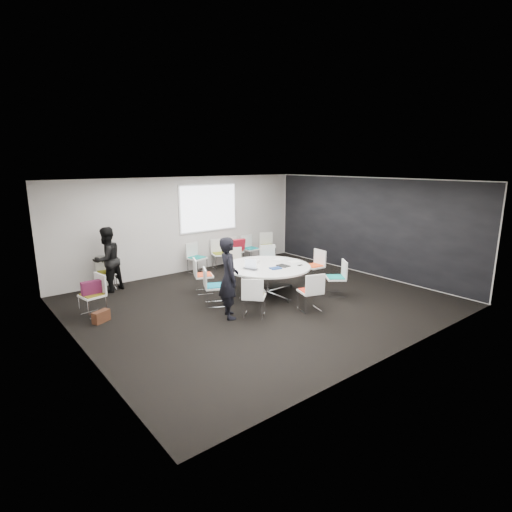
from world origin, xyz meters
TOP-DOWN VIEW (x-y plane):
  - room_shell at (0.09, 0.00)m, footprint 8.08×7.08m
  - conference_table at (0.49, 0.32)m, footprint 2.12×2.12m
  - projection_screen at (0.80, 3.46)m, footprint 1.90×0.03m
  - chair_ring_a at (2.16, 0.31)m, footprint 0.49×0.50m
  - chair_ring_b at (1.58, 1.53)m, footprint 0.60×0.59m
  - chair_ring_c at (0.60, 1.83)m, footprint 0.60×0.59m
  - chair_ring_d at (-0.70, 1.40)m, footprint 0.59×0.59m
  - chair_ring_e at (-0.98, 0.46)m, footprint 0.60×0.60m
  - chair_ring_f at (-0.69, -0.65)m, footprint 0.64×0.64m
  - chair_ring_g at (0.48, -1.16)m, footprint 0.58×0.57m
  - chair_ring_h at (1.74, -0.81)m, footprint 0.63×0.64m
  - chair_back_a at (0.13, 3.13)m, footprint 0.56×0.55m
  - chair_back_b at (0.97, 3.16)m, footprint 0.57×0.56m
  - chair_back_c at (1.52, 3.17)m, footprint 0.47×0.46m
  - chair_back_d at (2.15, 3.17)m, footprint 0.48×0.47m
  - chair_back_e at (2.91, 3.16)m, footprint 0.60×0.59m
  - chair_spare_left at (-3.32, 1.56)m, footprint 0.52×0.53m
  - chair_person_back at (-2.50, 3.17)m, footprint 0.54×0.53m
  - person_main at (-1.11, -0.34)m, footprint 0.62×0.74m
  - person_back at (-2.51, 3.00)m, footprint 0.98×0.89m
  - laptop at (-0.01, 0.31)m, footprint 0.34×0.42m
  - laptop_lid at (-0.03, 0.32)m, footprint 0.14×0.28m
  - notebook_black at (0.76, 0.04)m, footprint 0.24×0.31m
  - tablet_folio at (0.45, -0.03)m, footprint 0.29×0.24m
  - papers_right at (1.15, 0.64)m, footprint 0.36×0.31m
  - papers_front at (1.31, 0.20)m, footprint 0.33×0.26m
  - cup at (0.46, 0.66)m, footprint 0.08×0.08m
  - phone at (1.14, -0.17)m, footprint 0.15×0.08m
  - maroon_bag at (-3.34, 1.55)m, footprint 0.41×0.16m
  - brown_bag at (-3.34, 1.06)m, footprint 0.39×0.30m
  - red_jacket at (1.52, 2.94)m, footprint 0.45×0.19m

SIDE VIEW (x-z plane):
  - brown_bag at x=-3.34m, z-range 0.00..0.24m
  - chair_ring_a at x=2.16m, z-range -0.16..0.72m
  - chair_ring_b at x=1.58m, z-range -0.16..0.72m
  - chair_ring_c at x=0.60m, z-range -0.16..0.72m
  - chair_ring_d at x=-0.70m, z-range -0.16..0.72m
  - chair_ring_e at x=-0.98m, z-range -0.16..0.72m
  - chair_ring_f at x=-0.69m, z-range -0.16..0.72m
  - chair_ring_g at x=0.48m, z-range -0.16..0.72m
  - chair_ring_h at x=1.74m, z-range -0.16..0.72m
  - chair_back_a at x=0.13m, z-range -0.16..0.72m
  - chair_back_b at x=0.97m, z-range -0.16..0.72m
  - chair_back_c at x=1.52m, z-range -0.16..0.72m
  - chair_back_d at x=2.15m, z-range -0.16..0.72m
  - chair_back_e at x=2.91m, z-range -0.16..0.72m
  - chair_spare_left at x=-3.32m, z-range -0.16..0.72m
  - chair_person_back at x=-2.50m, z-range -0.16..0.72m
  - conference_table at x=0.49m, z-range 0.16..0.89m
  - maroon_bag at x=-3.34m, z-range 0.48..0.76m
  - red_jacket at x=1.52m, z-range 0.52..0.88m
  - papers_right at x=1.15m, z-range 0.73..0.73m
  - papers_front at x=1.31m, z-range 0.73..0.73m
  - phone at x=1.14m, z-range 0.73..0.74m
  - notebook_black at x=0.76m, z-range 0.73..0.75m
  - tablet_folio at x=0.45m, z-range 0.73..0.76m
  - laptop at x=-0.01m, z-range 0.73..0.76m
  - cup at x=0.46m, z-range 0.73..0.82m
  - person_back at x=-2.51m, z-range 0.00..1.65m
  - laptop_lid at x=-0.03m, z-range 0.75..0.97m
  - person_main at x=-1.11m, z-range 0.00..1.72m
  - room_shell at x=0.09m, z-range -0.04..2.84m
  - projection_screen at x=0.80m, z-range 1.17..2.53m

